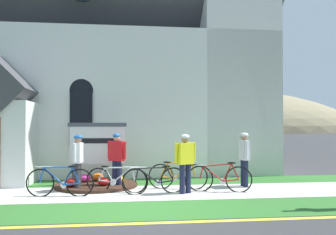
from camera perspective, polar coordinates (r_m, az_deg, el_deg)
ground at (r=12.25m, az=-5.37°, el=-9.94°), size 140.00×140.00×0.00m
sidewalk_slab at (r=10.23m, az=-15.40°, el=-11.62°), size 32.00×2.24×0.01m
grass_verge at (r=8.28m, az=-17.57°, el=-14.12°), size 32.00×1.81×0.01m
church_lawn at (r=12.09m, az=-14.03°, el=-10.01°), size 24.00×1.57×0.01m
curb_paint_stripe at (r=7.27m, az=-19.19°, el=-15.94°), size 28.00×0.16×0.01m
church_building at (r=17.31m, az=-10.43°, el=9.01°), size 15.01×11.11×13.54m
church_sign at (r=11.54m, az=-11.09°, el=-4.31°), size 1.82×0.17×1.93m
flower_bed at (r=11.29m, az=-11.29°, el=-10.24°), size 2.48×2.48×0.34m
bicycle_red at (r=10.30m, az=8.14°, el=-9.45°), size 1.76×0.50×0.86m
bicycle_white at (r=9.92m, az=-2.11°, el=-9.85°), size 1.76×0.31×0.78m
bicycle_black at (r=9.96m, az=-16.65°, el=-9.69°), size 1.76×0.21×0.83m
bicycle_yellow at (r=10.21m, az=-8.17°, el=-9.65°), size 1.68×0.42×0.76m
bicycle_green at (r=10.67m, az=1.52°, el=-9.16°), size 1.70×0.43×0.82m
cyclist_in_red_jersey at (r=9.89m, az=2.73°, el=-6.57°), size 0.61×0.39×1.61m
cyclist_in_green_jersey at (r=10.86m, az=-8.09°, el=-6.06°), size 0.55×0.52×1.62m
cyclist_in_blue_jersey at (r=10.64m, az=-14.00°, el=-6.28°), size 0.28×0.67×1.58m
cyclist_in_orange_jersey at (r=11.19m, az=11.95°, el=-5.85°), size 0.27×0.71×1.63m
roadside_conifer at (r=18.81m, az=8.46°, el=8.14°), size 4.04×4.04×7.57m
distant_hill at (r=92.84m, az=-2.18°, el=-2.35°), size 109.78×45.52×24.80m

